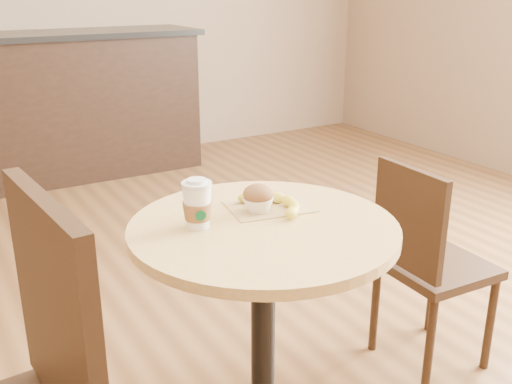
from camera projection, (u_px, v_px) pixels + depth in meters
cafe_table at (263, 290)px, 1.70m from camera, size 0.74×0.74×0.75m
chair_right at (426, 259)px, 2.14m from camera, size 0.36×0.36×0.79m
service_counter at (41, 108)px, 4.25m from camera, size 2.30×0.65×1.04m
kraft_bag at (270, 206)px, 1.75m from camera, size 0.27×0.22×0.00m
coffee_cup at (197, 206)px, 1.59m from camera, size 0.08×0.08×0.14m
muffin at (258, 198)px, 1.70m from camera, size 0.09×0.09×0.08m
banana at (275, 203)px, 1.72m from camera, size 0.18×0.25×0.03m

